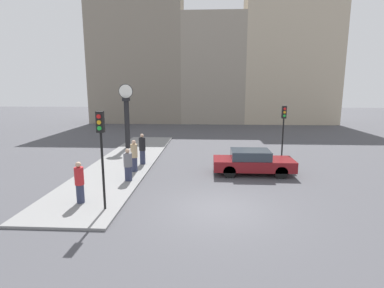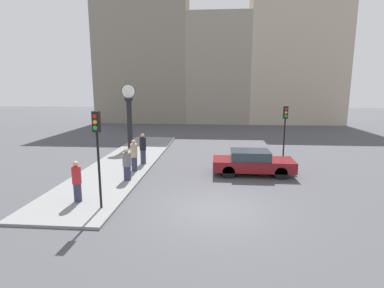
% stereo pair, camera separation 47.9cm
% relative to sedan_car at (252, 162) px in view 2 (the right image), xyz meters
% --- Properties ---
extents(ground_plane, '(120.00, 120.00, 0.00)m').
position_rel_sedan_car_xyz_m(ground_plane, '(-1.94, -4.92, -0.68)').
color(ground_plane, '#47474C').
extents(sidewalk_corner, '(3.60, 18.07, 0.10)m').
position_rel_sedan_car_xyz_m(sidewalk_corner, '(-7.50, 2.12, -0.63)').
color(sidewalk_corner, gray).
rests_on(sidewalk_corner, ground_plane).
extents(building_row, '(31.61, 5.00, 18.84)m').
position_rel_sedan_car_xyz_m(building_row, '(-2.56, 24.36, 7.71)').
color(building_row, gray).
rests_on(building_row, ground_plane).
extents(sedan_car, '(4.26, 1.76, 1.32)m').
position_rel_sedan_car_xyz_m(sedan_car, '(0.00, 0.00, 0.00)').
color(sedan_car, maroon).
rests_on(sedan_car, ground_plane).
extents(traffic_light_near, '(0.26, 0.24, 3.67)m').
position_rel_sedan_car_xyz_m(traffic_light_near, '(-6.27, -5.30, 2.06)').
color(traffic_light_near, black).
rests_on(traffic_light_near, sidewalk_corner).
extents(traffic_light_far, '(0.26, 0.24, 3.52)m').
position_rel_sedan_car_xyz_m(traffic_light_far, '(2.19, 2.67, 1.85)').
color(traffic_light_far, black).
rests_on(traffic_light_far, ground_plane).
extents(street_clock, '(1.06, 0.49, 4.76)m').
position_rel_sedan_car_xyz_m(street_clock, '(-8.48, 6.25, 1.71)').
color(street_clock, black).
rests_on(street_clock, sidewalk_corner).
extents(pedestrian_red_top, '(0.36, 0.36, 1.67)m').
position_rel_sedan_car_xyz_m(pedestrian_red_top, '(-7.43, -4.76, 0.26)').
color(pedestrian_red_top, '#2D334C').
rests_on(pedestrian_red_top, sidewalk_corner).
extents(pedestrian_grey_jacket, '(0.41, 0.41, 1.60)m').
position_rel_sedan_car_xyz_m(pedestrian_grey_jacket, '(-6.29, -1.81, 0.21)').
color(pedestrian_grey_jacket, '#2D334C').
rests_on(pedestrian_grey_jacket, sidewalk_corner).
extents(pedestrian_tan_coat, '(0.37, 0.37, 1.73)m').
position_rel_sedan_car_xyz_m(pedestrian_tan_coat, '(-6.39, -0.18, 0.28)').
color(pedestrian_tan_coat, '#2D334C').
rests_on(pedestrian_tan_coat, sidewalk_corner).
extents(pedestrian_black_jacket, '(0.38, 0.38, 1.82)m').
position_rel_sedan_car_xyz_m(pedestrian_black_jacket, '(-6.29, 1.43, 0.33)').
color(pedestrian_black_jacket, '#2D334C').
rests_on(pedestrian_black_jacket, sidewalk_corner).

